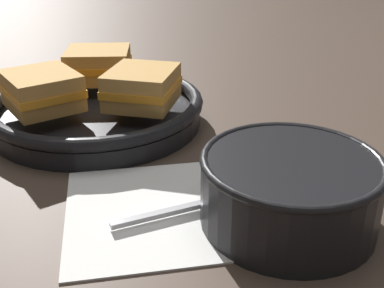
{
  "coord_description": "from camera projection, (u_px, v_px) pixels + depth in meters",
  "views": [
    {
      "loc": [
        0.02,
        -0.47,
        0.27
      ],
      "look_at": [
        0.02,
        0.0,
        0.04
      ],
      "focal_mm": 45.0,
      "sensor_mm": 36.0,
      "label": 1
    }
  ],
  "objects": [
    {
      "name": "ground_plane",
      "position": [
        171.0,
        176.0,
        0.54
      ],
      "size": [
        4.0,
        4.0,
        0.0
      ],
      "primitive_type": "plane",
      "color": "#47382D"
    },
    {
      "name": "napkin",
      "position": [
        174.0,
        207.0,
        0.48
      ],
      "size": [
        0.24,
        0.22,
        0.0
      ],
      "color": "white",
      "rests_on": "ground_plane"
    },
    {
      "name": "soup_bowl",
      "position": [
        288.0,
        186.0,
        0.44
      ],
      "size": [
        0.17,
        0.17,
        0.07
      ],
      "color": "black",
      "rests_on": "ground_plane"
    },
    {
      "name": "spoon",
      "position": [
        213.0,
        201.0,
        0.48
      ],
      "size": [
        0.15,
        0.08,
        0.01
      ],
      "rotation": [
        0.0,
        0.0,
        0.41
      ],
      "color": "#B7B7BC",
      "rests_on": "napkin"
    },
    {
      "name": "skillet",
      "position": [
        95.0,
        110.0,
        0.67
      ],
      "size": [
        0.39,
        0.29,
        0.04
      ],
      "color": "black",
      "rests_on": "ground_plane"
    },
    {
      "name": "sandwich_near_left",
      "position": [
        40.0,
        91.0,
        0.61
      ],
      "size": [
        0.12,
        0.12,
        0.05
      ],
      "rotation": [
        0.0,
        0.0,
        5.32
      ],
      "color": "#C18E47",
      "rests_on": "skillet"
    },
    {
      "name": "sandwich_near_right",
      "position": [
        140.0,
        87.0,
        0.62
      ],
      "size": [
        0.1,
        0.11,
        0.05
      ],
      "rotation": [
        0.0,
        0.0,
        7.63
      ],
      "color": "#C18E47",
      "rests_on": "skillet"
    },
    {
      "name": "sandwich_far_left",
      "position": [
        97.0,
        65.0,
        0.71
      ],
      "size": [
        0.1,
        0.09,
        0.05
      ],
      "rotation": [
        0.0,
        0.0,
        9.48
      ],
      "color": "#C18E47",
      "rests_on": "skillet"
    }
  ]
}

